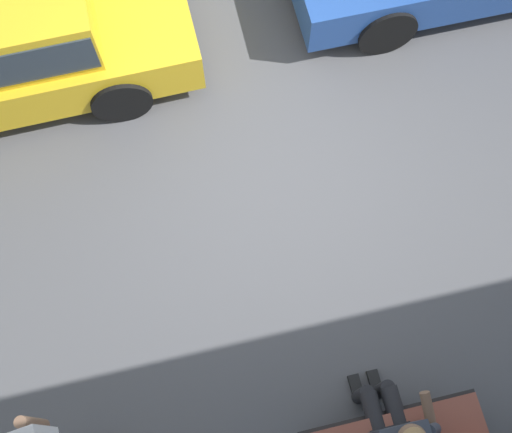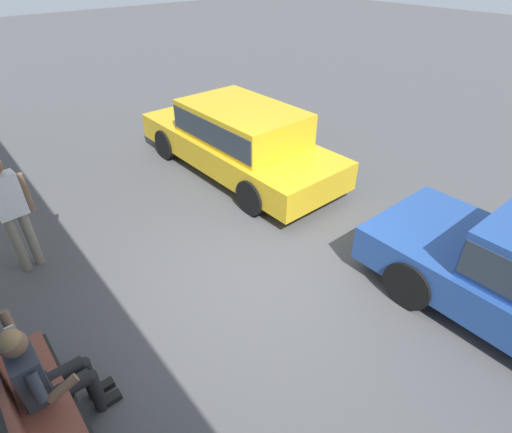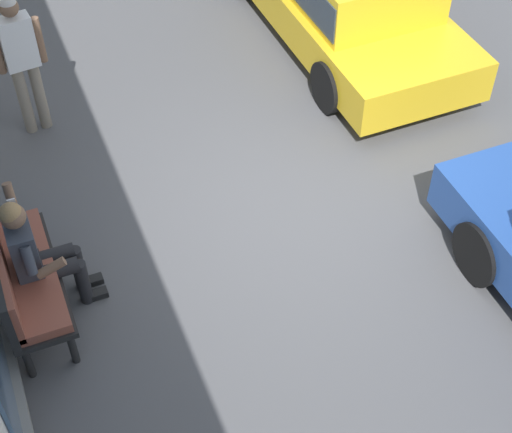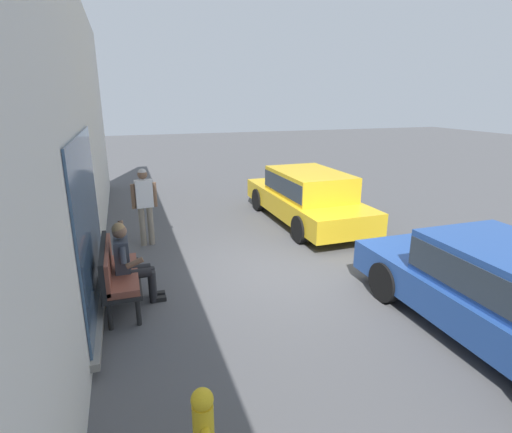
% 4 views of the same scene
% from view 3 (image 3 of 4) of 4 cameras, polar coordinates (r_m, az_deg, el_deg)
% --- Properties ---
extents(ground_plane, '(60.00, 60.00, 0.00)m').
position_cam_3_polar(ground_plane, '(8.39, 2.76, 1.01)').
color(ground_plane, '#4C4C4F').
extents(bench, '(1.54, 0.55, 1.03)m').
position_cam_3_polar(bench, '(7.27, -17.08, -3.87)').
color(bench, black).
rests_on(bench, ground_plane).
extents(person_on_phone, '(0.73, 0.74, 1.36)m').
position_cam_3_polar(person_on_phone, '(7.20, -15.62, -2.54)').
color(person_on_phone, black).
rests_on(person_on_phone, ground_plane).
extents(pedestrian_standing, '(0.24, 0.55, 1.73)m').
position_cam_3_polar(pedestrian_standing, '(9.05, -16.73, 11.21)').
color(pedestrian_standing, gray).
rests_on(pedestrian_standing, ground_plane).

